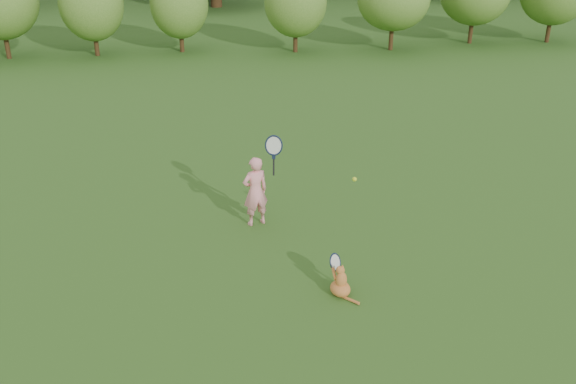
{
  "coord_description": "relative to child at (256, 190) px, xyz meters",
  "views": [
    {
      "loc": [
        -0.7,
        -7.53,
        4.63
      ],
      "look_at": [
        0.2,
        0.8,
        0.7
      ],
      "focal_mm": 40.0,
      "sensor_mm": 36.0,
      "label": 1
    }
  ],
  "objects": [
    {
      "name": "shrub_row",
      "position": [
        0.24,
        11.81,
        0.82
      ],
      "size": [
        28.0,
        3.0,
        2.8
      ],
      "primitive_type": null,
      "color": "#477524",
      "rests_on": "ground"
    },
    {
      "name": "cat",
      "position": [
        0.93,
        -2.01,
        -0.36
      ],
      "size": [
        0.4,
        0.64,
        0.56
      ],
      "rotation": [
        0.0,
        0.0,
        0.33
      ],
      "color": "#B76523",
      "rests_on": "ground"
    },
    {
      "name": "ground",
      "position": [
        0.24,
        -1.19,
        -0.58
      ],
      "size": [
        100.0,
        100.0,
        0.0
      ],
      "primitive_type": "plane",
      "color": "#224C15",
      "rests_on": "ground"
    },
    {
      "name": "child",
      "position": [
        0.0,
        0.0,
        0.0
      ],
      "size": [
        0.65,
        0.42,
        1.65
      ],
      "rotation": [
        0.0,
        0.0,
        3.5
      ],
      "color": "pink",
      "rests_on": "ground"
    },
    {
      "name": "tennis_ball",
      "position": [
        1.25,
        -1.11,
        0.61
      ],
      "size": [
        0.06,
        0.06,
        0.06
      ],
      "color": "#C0ED1B",
      "rests_on": "ground"
    }
  ]
}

